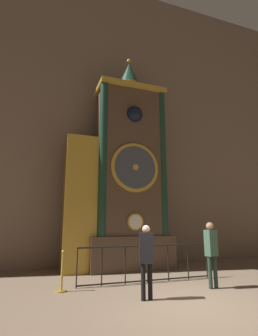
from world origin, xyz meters
TOP-DOWN VIEW (x-y plane):
  - ground_plane at (0.00, 0.00)m, footprint 28.00×28.00m
  - cathedral_back_wall at (-0.09, 6.15)m, footprint 24.00×0.32m
  - clock_tower at (-0.04, 4.83)m, footprint 4.43×1.80m
  - railing_fence at (0.05, 2.37)m, footprint 4.41×0.05m
  - visitor_near at (-0.73, 0.65)m, footprint 0.39×0.32m
  - visitor_far at (1.49, 1.06)m, footprint 0.38×0.29m
  - stanchion_post at (-2.57, 2.15)m, footprint 0.28×0.28m

SIDE VIEW (x-z plane):
  - ground_plane at x=0.00m, z-range 0.00..0.00m
  - stanchion_post at x=-2.57m, z-range -0.18..0.88m
  - railing_fence at x=0.05m, z-range 0.06..1.18m
  - visitor_near at x=-0.73m, z-range 0.17..1.91m
  - visitor_far at x=1.49m, z-range 0.20..2.01m
  - clock_tower at x=-0.04m, z-range -0.94..8.43m
  - cathedral_back_wall at x=-0.09m, z-range -0.01..14.47m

